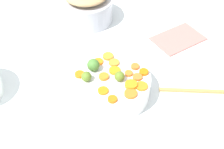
# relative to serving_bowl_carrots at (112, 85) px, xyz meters

# --- Properties ---
(tabletop) EXTENTS (2.40, 2.40, 0.02)m
(tabletop) POSITION_rel_serving_bowl_carrots_xyz_m (0.00, -0.02, -0.05)
(tabletop) COLOR white
(tabletop) RESTS_ON ground
(serving_bowl_carrots) EXTENTS (0.25, 0.25, 0.07)m
(serving_bowl_carrots) POSITION_rel_serving_bowl_carrots_xyz_m (0.00, 0.00, 0.00)
(serving_bowl_carrots) COLOR white
(serving_bowl_carrots) RESTS_ON tabletop
(metal_pot) EXTENTS (0.21, 0.21, 0.10)m
(metal_pot) POSITION_rel_serving_bowl_carrots_xyz_m (-0.26, -0.35, 0.01)
(metal_pot) COLOR #B0B0BA
(metal_pot) RESTS_ON tabletop
(carrot_slice_0) EXTENTS (0.05, 0.05, 0.01)m
(carrot_slice_0) POSITION_rel_serving_bowl_carrots_xyz_m (-0.03, -0.01, 0.04)
(carrot_slice_0) COLOR orange
(carrot_slice_0) RESTS_ON serving_bowl_carrots
(carrot_slice_1) EXTENTS (0.04, 0.04, 0.01)m
(carrot_slice_1) POSITION_rel_serving_bowl_carrots_xyz_m (-0.08, 0.03, 0.04)
(carrot_slice_1) COLOR orange
(carrot_slice_1) RESTS_ON serving_bowl_carrots
(carrot_slice_2) EXTENTS (0.04, 0.04, 0.01)m
(carrot_slice_2) POSITION_rel_serving_bowl_carrots_xyz_m (0.07, 0.02, 0.04)
(carrot_slice_2) COLOR orange
(carrot_slice_2) RESTS_ON serving_bowl_carrots
(carrot_slice_3) EXTENTS (0.04, 0.04, 0.01)m
(carrot_slice_3) POSITION_rel_serving_bowl_carrots_xyz_m (0.02, -0.02, 0.04)
(carrot_slice_3) COLOR orange
(carrot_slice_3) RESTS_ON serving_bowl_carrots
(carrot_slice_4) EXTENTS (0.03, 0.03, 0.01)m
(carrot_slice_4) POSITION_rel_serving_bowl_carrots_xyz_m (-0.04, 0.03, 0.04)
(carrot_slice_4) COLOR orange
(carrot_slice_4) RESTS_ON serving_bowl_carrots
(carrot_slice_5) EXTENTS (0.04, 0.04, 0.01)m
(carrot_slice_5) POSITION_rel_serving_bowl_carrots_xyz_m (0.06, -0.08, 0.04)
(carrot_slice_5) COLOR orange
(carrot_slice_5) RESTS_ON serving_bowl_carrots
(carrot_slice_6) EXTENTS (0.05, 0.05, 0.01)m
(carrot_slice_6) POSITION_rel_serving_bowl_carrots_xyz_m (-0.02, -0.08, 0.04)
(carrot_slice_6) COLOR orange
(carrot_slice_6) RESTS_ON serving_bowl_carrots
(carrot_slice_7) EXTENTS (0.05, 0.05, 0.01)m
(carrot_slice_7) POSITION_rel_serving_bowl_carrots_xyz_m (-0.02, 0.10, 0.04)
(carrot_slice_7) COLOR orange
(carrot_slice_7) RESTS_ON serving_bowl_carrots
(carrot_slice_8) EXTENTS (0.06, 0.06, 0.01)m
(carrot_slice_8) POSITION_rel_serving_bowl_carrots_xyz_m (0.02, 0.09, 0.04)
(carrot_slice_8) COLOR orange
(carrot_slice_8) RESTS_ON serving_bowl_carrots
(carrot_slice_9) EXTENTS (0.05, 0.05, 0.01)m
(carrot_slice_9) POSITION_rel_serving_bowl_carrots_xyz_m (-0.06, -0.07, 0.04)
(carrot_slice_9) COLOR orange
(carrot_slice_9) RESTS_ON serving_bowl_carrots
(carrot_slice_10) EXTENTS (0.05, 0.05, 0.01)m
(carrot_slice_10) POSITION_rel_serving_bowl_carrots_xyz_m (-0.01, 0.07, 0.04)
(carrot_slice_10) COLOR orange
(carrot_slice_10) RESTS_ON serving_bowl_carrots
(carrot_slice_11) EXTENTS (0.04, 0.04, 0.01)m
(carrot_slice_11) POSITION_rel_serving_bowl_carrots_xyz_m (-0.08, 0.07, 0.04)
(carrot_slice_11) COLOR orange
(carrot_slice_11) RESTS_ON serving_bowl_carrots
(carrot_slice_12) EXTENTS (0.05, 0.05, 0.01)m
(carrot_slice_12) POSITION_rel_serving_bowl_carrots_xyz_m (-0.05, -0.03, 0.04)
(carrot_slice_12) COLOR orange
(carrot_slice_12) RESTS_ON serving_bowl_carrots
(carrot_slice_13) EXTENTS (0.04, 0.04, 0.01)m
(carrot_slice_13) POSITION_rel_serving_bowl_carrots_xyz_m (-0.05, 0.07, 0.04)
(carrot_slice_13) COLOR orange
(carrot_slice_13) RESTS_ON serving_bowl_carrots
(carrot_slice_14) EXTENTS (0.04, 0.04, 0.01)m
(carrot_slice_14) POSITION_rel_serving_bowl_carrots_xyz_m (0.08, 0.06, 0.04)
(carrot_slice_14) COLOR orange
(carrot_slice_14) RESTS_ON serving_bowl_carrots
(brussels_sprout_0) EXTENTS (0.04, 0.04, 0.04)m
(brussels_sprout_0) POSITION_rel_serving_bowl_carrots_xyz_m (0.01, -0.07, 0.06)
(brussels_sprout_0) COLOR #477C32
(brussels_sprout_0) RESTS_ON serving_bowl_carrots
(brussels_sprout_1) EXTENTS (0.03, 0.03, 0.03)m
(brussels_sprout_1) POSITION_rel_serving_bowl_carrots_xyz_m (-0.00, 0.03, 0.05)
(brussels_sprout_1) COLOR #5B7625
(brussels_sprout_1) RESTS_ON serving_bowl_carrots
(brussels_sprout_2) EXTENTS (0.03, 0.03, 0.03)m
(brussels_sprout_2) POSITION_rel_serving_bowl_carrots_xyz_m (0.06, -0.05, 0.05)
(brussels_sprout_2) COLOR #597828
(brussels_sprout_2) RESTS_ON serving_bowl_carrots
(wooden_spoon) EXTENTS (0.19, 0.25, 0.01)m
(wooden_spoon) POSITION_rel_serving_bowl_carrots_xyz_m (-0.23, 0.28, -0.03)
(wooden_spoon) COLOR #B08548
(wooden_spoon) RESTS_ON tabletop
(dish_towel) EXTENTS (0.23, 0.19, 0.01)m
(dish_towel) POSITION_rel_serving_bowl_carrots_xyz_m (-0.39, 0.02, -0.03)
(dish_towel) COLOR #B27068
(dish_towel) RESTS_ON tabletop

